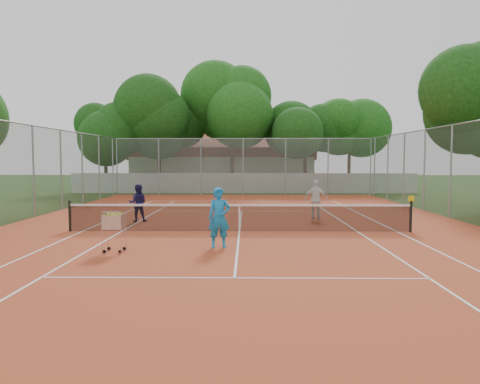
{
  "coord_description": "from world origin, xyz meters",
  "views": [
    {
      "loc": [
        0.26,
        -16.14,
        2.53
      ],
      "look_at": [
        0.0,
        1.5,
        1.3
      ],
      "focal_mm": 35.0,
      "sensor_mm": 36.0,
      "label": 1
    }
  ],
  "objects_px": {
    "player_near": "(219,218)",
    "ball_hopper": "(114,231)",
    "tennis_net": "(239,218)",
    "clubhouse": "(224,163)",
    "player_far_right": "(316,200)",
    "player_far_left": "(138,203)"
  },
  "relations": [
    {
      "from": "clubhouse",
      "to": "ball_hopper",
      "type": "relative_size",
      "value": 14.35
    },
    {
      "from": "player_far_right",
      "to": "player_far_left",
      "type": "bearing_deg",
      "value": 18.67
    },
    {
      "from": "clubhouse",
      "to": "player_far_right",
      "type": "height_order",
      "value": "clubhouse"
    },
    {
      "from": "player_far_right",
      "to": "ball_hopper",
      "type": "xyz_separation_m",
      "value": [
        -6.5,
        -7.13,
        -0.26
      ]
    },
    {
      "from": "player_near",
      "to": "player_far_left",
      "type": "bearing_deg",
      "value": 114.55
    },
    {
      "from": "player_near",
      "to": "ball_hopper",
      "type": "distance_m",
      "value": 2.9
    },
    {
      "from": "player_near",
      "to": "ball_hopper",
      "type": "bearing_deg",
      "value": -174.45
    },
    {
      "from": "player_near",
      "to": "ball_hopper",
      "type": "xyz_separation_m",
      "value": [
        -2.8,
        -0.71,
        -0.29
      ]
    },
    {
      "from": "clubhouse",
      "to": "player_near",
      "type": "bearing_deg",
      "value": -87.36
    },
    {
      "from": "clubhouse",
      "to": "ball_hopper",
      "type": "height_order",
      "value": "clubhouse"
    },
    {
      "from": "player_far_right",
      "to": "tennis_net",
      "type": "bearing_deg",
      "value": 59.06
    },
    {
      "from": "tennis_net",
      "to": "player_far_right",
      "type": "height_order",
      "value": "player_far_right"
    },
    {
      "from": "ball_hopper",
      "to": "tennis_net",
      "type": "bearing_deg",
      "value": 46.19
    },
    {
      "from": "tennis_net",
      "to": "ball_hopper",
      "type": "height_order",
      "value": "ball_hopper"
    },
    {
      "from": "clubhouse",
      "to": "player_far_left",
      "type": "relative_size",
      "value": 10.89
    },
    {
      "from": "tennis_net",
      "to": "clubhouse",
      "type": "distance_m",
      "value": 29.12
    },
    {
      "from": "player_far_left",
      "to": "player_near",
      "type": "bearing_deg",
      "value": 116.49
    },
    {
      "from": "tennis_net",
      "to": "ball_hopper",
      "type": "distance_m",
      "value": 4.96
    },
    {
      "from": "clubhouse",
      "to": "tennis_net",
      "type": "bearing_deg",
      "value": -86.05
    },
    {
      "from": "clubhouse",
      "to": "ball_hopper",
      "type": "bearing_deg",
      "value": -92.33
    },
    {
      "from": "player_near",
      "to": "player_far_left",
      "type": "distance_m",
      "value": 6.6
    },
    {
      "from": "player_far_left",
      "to": "player_far_right",
      "type": "height_order",
      "value": "player_far_right"
    }
  ]
}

